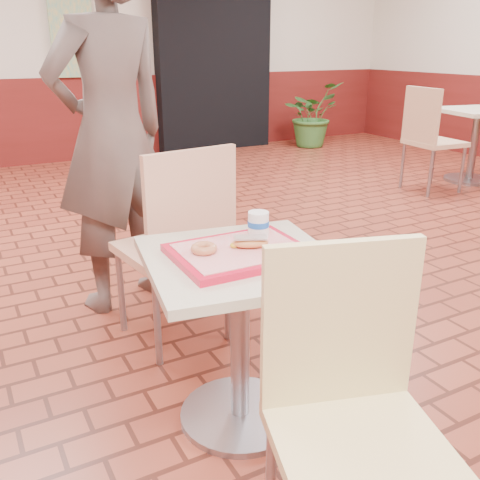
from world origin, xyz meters
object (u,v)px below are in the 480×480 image
paper_cup (258,225)px  customer (112,133)px  serving_tray (240,252)px  second_table (476,133)px  long_john_donut (249,242)px  chair_main_front (352,405)px  ring_donut (204,248)px  chair_main_back (179,238)px  chair_second_left (429,134)px  main_table (240,313)px  potted_plant (311,115)px

paper_cup → customer: bearing=100.1°
serving_tray → paper_cup: 0.15m
second_table → long_john_donut: bearing=-150.4°
chair_main_front → ring_donut: bearing=114.7°
long_john_donut → chair_main_back: bearing=90.6°
chair_second_left → customer: bearing=110.3°
chair_main_front → serving_tray: (0.03, 0.66, 0.18)m
chair_main_front → serving_tray: 0.69m
chair_main_front → ring_donut: 0.72m
main_table → chair_main_back: (0.03, 0.64, 0.08)m
paper_cup → potted_plant: potted_plant is taller
serving_tray → chair_main_back: bearing=87.6°
ring_donut → second_table: 4.67m
ring_donut → paper_cup: 0.24m
customer → chair_second_left: customer is taller
ring_donut → potted_plant: (3.82, 4.71, -0.28)m
long_john_donut → chair_main_front: bearing=-95.6°
chair_main_front → long_john_donut: 0.69m
chair_main_back → customer: 0.72m
chair_main_front → paper_cup: chair_main_front is taller
chair_main_front → potted_plant: (3.73, 5.40, -0.07)m
ring_donut → long_john_donut: 0.16m
ring_donut → chair_second_left: bearing=32.5°
ring_donut → paper_cup: paper_cup is taller
paper_cup → chair_second_left: bearing=33.9°
chair_second_left → main_table: bearing=128.2°
chair_main_front → long_john_donut: size_ratio=6.46×
customer → serving_tray: size_ratio=4.13×
chair_second_left → potted_plant: 2.62m
chair_main_back → long_john_donut: chair_main_back is taller
customer → serving_tray: customer is taller
paper_cup → second_table: size_ratio=0.13×
chair_main_back → customer: (-0.12, 0.58, 0.41)m
ring_donut → long_john_donut: bearing=-11.6°
main_table → customer: bearing=94.3°
chair_main_back → second_table: (3.96, 1.60, -0.03)m
customer → paper_cup: 1.18m
chair_main_front → chair_main_back: 1.30m
chair_main_back → ring_donut: (-0.15, -0.61, 0.18)m
main_table → paper_cup: (0.11, 0.07, 0.30)m
long_john_donut → potted_plant: size_ratio=0.16×
customer → potted_plant: customer is taller
customer → ring_donut: (-0.03, -1.19, -0.22)m
chair_main_front → paper_cup: (0.14, 0.73, 0.25)m
main_table → potted_plant: 6.01m
paper_cup → serving_tray: bearing=-148.6°
chair_main_back → potted_plant: 5.50m
paper_cup → second_table: 4.45m
main_table → chair_main_front: 0.66m
chair_main_front → customer: (-0.06, 1.88, 0.43)m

